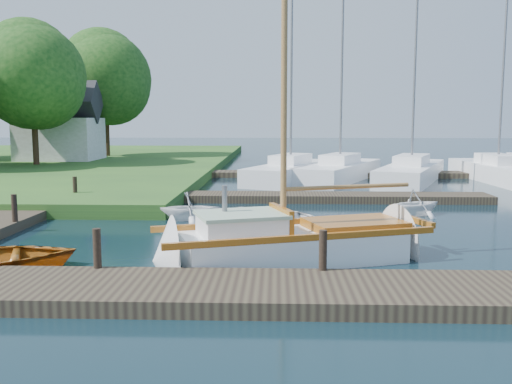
{
  "coord_description": "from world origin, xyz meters",
  "views": [
    {
      "loc": [
        0.57,
        -16.02,
        3.28
      ],
      "look_at": [
        0.0,
        0.0,
        1.2
      ],
      "focal_mm": 40.0,
      "sensor_mm": 36.0,
      "label": 1
    }
  ],
  "objects_px": {
    "mooring_post_2": "(323,250)",
    "marina_boat_1": "(291,170)",
    "mooring_post_4": "(14,208)",
    "sailboat": "(298,246)",
    "marina_boat_2": "(340,169)",
    "house_c": "(60,129)",
    "marina_boat_3": "(411,171)",
    "marina_boat_4": "(498,170)",
    "tree_3": "(32,75)",
    "tree_7": "(105,78)",
    "tender_c": "(273,212)",
    "tender_d": "(416,201)",
    "tender_b": "(190,205)",
    "mooring_post_1": "(97,248)",
    "mooring_post_5": "(75,187)"
  },
  "relations": [
    {
      "from": "tender_c",
      "to": "tree_7",
      "type": "bearing_deg",
      "value": 58.31
    },
    {
      "from": "mooring_post_4",
      "to": "marina_boat_4",
      "type": "bearing_deg",
      "value": 36.54
    },
    {
      "from": "mooring_post_2",
      "to": "tree_7",
      "type": "height_order",
      "value": "tree_7"
    },
    {
      "from": "tender_c",
      "to": "house_c",
      "type": "bearing_deg",
      "value": 66.66
    },
    {
      "from": "sailboat",
      "to": "marina_boat_4",
      "type": "height_order",
      "value": "marina_boat_4"
    },
    {
      "from": "tender_c",
      "to": "mooring_post_5",
      "type": "bearing_deg",
      "value": 97.14
    },
    {
      "from": "tender_b",
      "to": "marina_boat_1",
      "type": "bearing_deg",
      "value": -21.67
    },
    {
      "from": "sailboat",
      "to": "marina_boat_3",
      "type": "distance_m",
      "value": 17.9
    },
    {
      "from": "house_c",
      "to": "marina_boat_3",
      "type": "bearing_deg",
      "value": -21.28
    },
    {
      "from": "sailboat",
      "to": "house_c",
      "type": "xyz_separation_m",
      "value": [
        -15.08,
        25.08,
        2.24
      ]
    },
    {
      "from": "mooring_post_4",
      "to": "tree_3",
      "type": "distance_m",
      "value": 20.02
    },
    {
      "from": "mooring_post_1",
      "to": "mooring_post_2",
      "type": "bearing_deg",
      "value": 0.0
    },
    {
      "from": "marina_boat_1",
      "to": "marina_boat_2",
      "type": "relative_size",
      "value": 0.92
    },
    {
      "from": "marina_boat_1",
      "to": "mooring_post_2",
      "type": "bearing_deg",
      "value": -157.12
    },
    {
      "from": "mooring_post_4",
      "to": "marina_boat_2",
      "type": "xyz_separation_m",
      "value": [
        10.95,
        14.28,
        -0.12
      ]
    },
    {
      "from": "marina_boat_2",
      "to": "marina_boat_1",
      "type": "bearing_deg",
      "value": 125.47
    },
    {
      "from": "mooring_post_2",
      "to": "tender_c",
      "type": "height_order",
      "value": "mooring_post_2"
    },
    {
      "from": "mooring_post_4",
      "to": "tender_b",
      "type": "distance_m",
      "value": 5.23
    },
    {
      "from": "mooring_post_4",
      "to": "marina_boat_1",
      "type": "distance_m",
      "value": 16.08
    },
    {
      "from": "tender_b",
      "to": "marina_boat_2",
      "type": "distance_m",
      "value": 13.68
    },
    {
      "from": "mooring_post_1",
      "to": "marina_boat_4",
      "type": "bearing_deg",
      "value": 51.67
    },
    {
      "from": "tree_3",
      "to": "tree_7",
      "type": "relative_size",
      "value": 0.93
    },
    {
      "from": "mooring_post_2",
      "to": "mooring_post_5",
      "type": "height_order",
      "value": "same"
    },
    {
      "from": "mooring_post_5",
      "to": "marina_boat_3",
      "type": "height_order",
      "value": "marina_boat_3"
    },
    {
      "from": "tender_d",
      "to": "marina_boat_2",
      "type": "bearing_deg",
      "value": -19.49
    },
    {
      "from": "mooring_post_1",
      "to": "tender_c",
      "type": "bearing_deg",
      "value": 62.39
    },
    {
      "from": "tender_d",
      "to": "house_c",
      "type": "height_order",
      "value": "house_c"
    },
    {
      "from": "mooring_post_2",
      "to": "tree_3",
      "type": "bearing_deg",
      "value": 123.92
    },
    {
      "from": "marina_boat_1",
      "to": "tree_7",
      "type": "xyz_separation_m",
      "value": [
        -13.32,
        12.29,
        5.63
      ]
    },
    {
      "from": "mooring_post_4",
      "to": "sailboat",
      "type": "height_order",
      "value": "sailboat"
    },
    {
      "from": "marina_boat_1",
      "to": "tree_3",
      "type": "relative_size",
      "value": 1.32
    },
    {
      "from": "marina_boat_2",
      "to": "tender_c",
      "type": "bearing_deg",
      "value": -171.02
    },
    {
      "from": "tender_b",
      "to": "tree_3",
      "type": "relative_size",
      "value": 0.22
    },
    {
      "from": "tender_d",
      "to": "marina_boat_4",
      "type": "relative_size",
      "value": 0.18
    },
    {
      "from": "house_c",
      "to": "marina_boat_2",
      "type": "bearing_deg",
      "value": -23.28
    },
    {
      "from": "marina_boat_2",
      "to": "tree_7",
      "type": "xyz_separation_m",
      "value": [
        -15.95,
        11.77,
        5.62
      ]
    },
    {
      "from": "tender_c",
      "to": "marina_boat_2",
      "type": "bearing_deg",
      "value": 15.82
    },
    {
      "from": "marina_boat_2",
      "to": "house_c",
      "type": "height_order",
      "value": "marina_boat_2"
    },
    {
      "from": "marina_boat_1",
      "to": "tree_3",
      "type": "xyz_separation_m",
      "value": [
        -15.32,
        4.29,
        5.24
      ]
    },
    {
      "from": "tree_7",
      "to": "tender_c",
      "type": "bearing_deg",
      "value": -62.9
    },
    {
      "from": "mooring_post_5",
      "to": "tender_d",
      "type": "xyz_separation_m",
      "value": [
        12.3,
        -1.74,
        -0.19
      ]
    },
    {
      "from": "mooring_post_4",
      "to": "tender_d",
      "type": "distance_m",
      "value": 12.73
    },
    {
      "from": "marina_boat_3",
      "to": "mooring_post_2",
      "type": "bearing_deg",
      "value": -175.84
    },
    {
      "from": "mooring_post_5",
      "to": "marina_boat_1",
      "type": "bearing_deg",
      "value": 46.47
    },
    {
      "from": "house_c",
      "to": "tree_7",
      "type": "distance_m",
      "value": 5.79
    },
    {
      "from": "mooring_post_5",
      "to": "marina_boat_3",
      "type": "distance_m",
      "value": 16.91
    },
    {
      "from": "house_c",
      "to": "tree_3",
      "type": "relative_size",
      "value": 0.6
    },
    {
      "from": "tender_d",
      "to": "marina_boat_4",
      "type": "height_order",
      "value": "marina_boat_4"
    },
    {
      "from": "tender_d",
      "to": "tree_3",
      "type": "bearing_deg",
      "value": 26.07
    },
    {
      "from": "mooring_post_2",
      "to": "marina_boat_1",
      "type": "distance_m",
      "value": 18.76
    }
  ]
}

